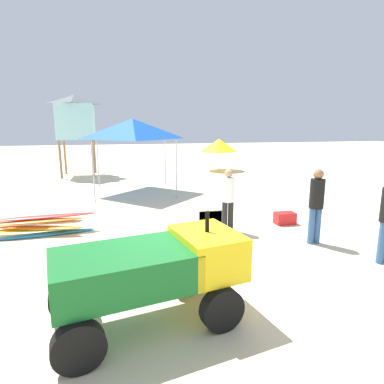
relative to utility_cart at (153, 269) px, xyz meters
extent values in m
plane|color=beige|center=(0.73, 1.40, -0.78)|extent=(80.00, 80.00, 0.00)
cube|color=#146023|center=(-0.39, -0.08, 0.07)|extent=(1.98, 1.44, 0.50)
cube|color=yellow|center=(0.79, 0.16, 0.12)|extent=(1.00, 1.24, 0.60)
cylinder|color=black|center=(0.79, 0.16, 0.57)|extent=(0.07, 0.07, 0.30)
cylinder|color=black|center=(0.63, 0.69, -0.48)|extent=(0.62, 0.30, 0.60)
cylinder|color=black|center=(0.85, -0.39, -0.48)|extent=(0.62, 0.30, 0.60)
cylinder|color=black|center=(-1.13, 0.33, -0.48)|extent=(0.62, 0.30, 0.60)
cylinder|color=black|center=(-0.91, -0.75, -0.48)|extent=(0.62, 0.30, 0.60)
cube|color=white|center=(1.43, 2.42, -0.34)|extent=(0.48, 0.48, 0.04)
cube|color=white|center=(1.43, 2.20, -0.14)|extent=(0.48, 0.04, 0.40)
cube|color=white|center=(1.43, 2.42, -0.25)|extent=(0.48, 0.48, 0.04)
cube|color=white|center=(1.43, 2.20, -0.05)|extent=(0.48, 0.04, 0.40)
cube|color=white|center=(1.43, 2.42, -0.16)|extent=(0.48, 0.48, 0.04)
cube|color=white|center=(1.43, 2.20, 0.04)|extent=(0.48, 0.04, 0.40)
cylinder|color=white|center=(1.64, 2.63, -0.57)|extent=(0.04, 0.04, 0.42)
cylinder|color=white|center=(1.22, 2.63, -0.57)|extent=(0.04, 0.04, 0.42)
cylinder|color=white|center=(1.64, 2.21, -0.57)|extent=(0.04, 0.04, 0.42)
cylinder|color=white|center=(1.22, 2.21, -0.57)|extent=(0.04, 0.04, 0.42)
ellipsoid|color=#268CCC|center=(-2.24, 4.17, -0.74)|extent=(2.38, 0.61, 0.08)
ellipsoid|color=yellow|center=(-2.48, 4.34, -0.66)|extent=(2.31, 0.42, 0.08)
ellipsoid|color=orange|center=(-2.38, 4.21, -0.58)|extent=(2.12, 0.77, 0.08)
ellipsoid|color=white|center=(-2.39, 4.37, -0.50)|extent=(2.57, 0.56, 0.08)
ellipsoid|color=orange|center=(-2.46, 4.22, -0.42)|extent=(2.29, 0.40, 0.08)
ellipsoid|color=red|center=(-2.27, 4.31, -0.34)|extent=(2.57, 0.48, 0.08)
cylinder|color=#33598C|center=(4.56, 0.96, -0.36)|extent=(0.14, 0.14, 0.84)
cylinder|color=#33598C|center=(3.84, 2.24, -0.37)|extent=(0.14, 0.14, 0.84)
cylinder|color=#33598C|center=(4.00, 2.24, -0.37)|extent=(0.14, 0.14, 0.84)
cylinder|color=black|center=(3.92, 2.24, 0.39)|extent=(0.32, 0.32, 0.66)
sphere|color=#9E6B47|center=(3.92, 2.24, 0.83)|extent=(0.23, 0.23, 0.23)
cylinder|color=black|center=(2.19, 3.53, -0.40)|extent=(0.14, 0.14, 0.78)
cylinder|color=black|center=(2.35, 3.53, -0.40)|extent=(0.14, 0.14, 0.78)
cylinder|color=white|center=(2.27, 3.53, 0.30)|extent=(0.32, 0.32, 0.62)
sphere|color=tan|center=(2.27, 3.53, 0.71)|extent=(0.21, 0.21, 0.21)
cylinder|color=#B2B2B7|center=(-1.27, 7.55, 0.29)|extent=(0.05, 0.05, 2.14)
cylinder|color=#B2B2B7|center=(1.66, 7.55, 0.29)|extent=(0.05, 0.05, 2.14)
cylinder|color=#B2B2B7|center=(-1.27, 10.48, 0.29)|extent=(0.05, 0.05, 2.14)
cylinder|color=#B2B2B7|center=(1.66, 10.48, 0.29)|extent=(0.05, 0.05, 2.14)
pyramid|color=#144CB2|center=(0.19, 9.01, 1.74)|extent=(2.93, 2.93, 0.77)
cylinder|color=olive|center=(-3.26, 13.29, 0.18)|extent=(0.12, 0.12, 1.93)
cylinder|color=olive|center=(-1.70, 13.29, 0.18)|extent=(0.12, 0.12, 1.93)
cylinder|color=olive|center=(-3.26, 14.85, 0.18)|extent=(0.12, 0.12, 1.93)
cylinder|color=olive|center=(-1.70, 14.85, 0.18)|extent=(0.12, 0.12, 1.93)
cube|color=#99D5DB|center=(-2.48, 14.07, 2.04)|extent=(1.80, 1.80, 1.80)
pyramid|color=#4C5156|center=(-2.48, 14.07, 3.17)|extent=(1.98, 1.98, 0.45)
cylinder|color=beige|center=(5.41, 14.35, 0.15)|extent=(0.04, 0.04, 1.87)
cone|color=yellow|center=(5.41, 14.35, 0.71)|extent=(2.13, 2.13, 0.75)
cube|color=red|center=(4.00, 3.74, -0.62)|extent=(0.55, 0.34, 0.32)
camera|label=1|loc=(-0.39, -4.09, 1.91)|focal=30.40mm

